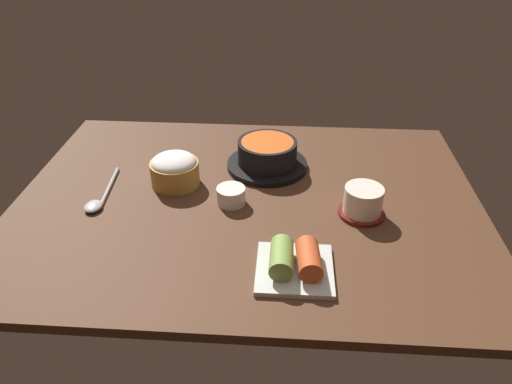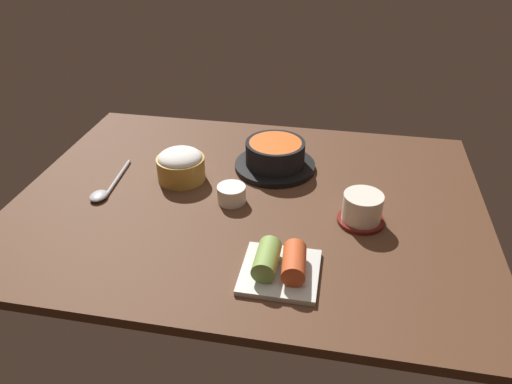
% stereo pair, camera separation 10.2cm
% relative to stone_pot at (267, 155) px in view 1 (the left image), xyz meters
% --- Properties ---
extents(dining_table, '(1.00, 0.76, 0.02)m').
position_rel_stone_pot_xyz_m(dining_table, '(-0.04, -0.14, -0.04)').
color(dining_table, '#4C2D1C').
rests_on(dining_table, ground).
extents(stone_pot, '(0.19, 0.19, 0.07)m').
position_rel_stone_pot_xyz_m(stone_pot, '(0.00, 0.00, 0.00)').
color(stone_pot, black).
rests_on(stone_pot, dining_table).
extents(rice_bowl, '(0.11, 0.11, 0.07)m').
position_rel_stone_pot_xyz_m(rice_bowl, '(-0.20, -0.09, 0.00)').
color(rice_bowl, '#B78C38').
rests_on(rice_bowl, dining_table).
extents(tea_cup_with_saucer, '(0.09, 0.09, 0.06)m').
position_rel_stone_pot_xyz_m(tea_cup_with_saucer, '(0.20, -0.18, -0.00)').
color(tea_cup_with_saucer, maroon).
rests_on(tea_cup_with_saucer, dining_table).
extents(banchan_cup_center, '(0.06, 0.06, 0.04)m').
position_rel_stone_pot_xyz_m(banchan_cup_center, '(-0.07, -0.16, -0.01)').
color(banchan_cup_center, white).
rests_on(banchan_cup_center, dining_table).
extents(kimchi_plate, '(0.13, 0.13, 0.05)m').
position_rel_stone_pot_xyz_m(kimchi_plate, '(0.07, -0.37, -0.01)').
color(kimchi_plate, silver).
rests_on(kimchi_plate, dining_table).
extents(spoon, '(0.04, 0.19, 0.01)m').
position_rel_stone_pot_xyz_m(spoon, '(-0.35, -0.18, -0.03)').
color(spoon, '#B7B7BC').
rests_on(spoon, dining_table).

